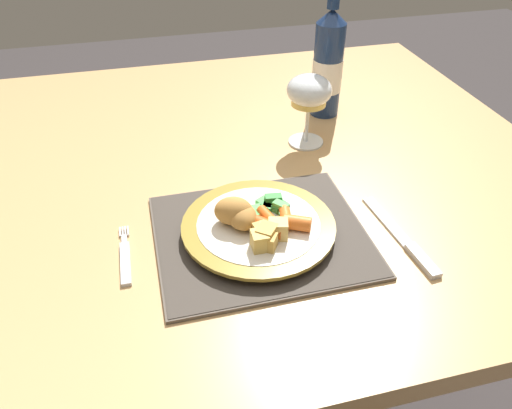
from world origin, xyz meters
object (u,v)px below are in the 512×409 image
dinner_plate (258,227)px  dining_table (250,197)px  fork (125,259)px  table_knife (405,241)px  bottle (328,63)px  wine_glass (309,94)px

dinner_plate → dining_table: bearing=79.8°
dining_table → dinner_plate: bearing=-100.2°
dining_table → fork: size_ratio=8.92×
dining_table → table_knife: bearing=-59.8°
fork → bottle: bottle is taller
fork → table_knife: size_ratio=0.65×
dinner_plate → table_knife: size_ratio=1.18×
fork → bottle: bearing=40.1°
dining_table → table_knife: size_ratio=5.76×
dinner_plate → table_knife: bearing=-18.2°
dining_table → bottle: size_ratio=3.74×
table_knife → bottle: bottle is taller
fork → bottle: size_ratio=0.42×
table_knife → wine_glass: (-0.05, 0.32, 0.10)m
wine_glass → bottle: bottle is taller
table_knife → wine_glass: 0.34m
table_knife → dining_table: bearing=120.2°
wine_glass → fork: bearing=-144.5°
wine_glass → bottle: (0.08, 0.11, 0.01)m
dinner_plate → bottle: size_ratio=0.76×
table_knife → wine_glass: size_ratio=1.41×
dinner_plate → fork: bearing=-178.7°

